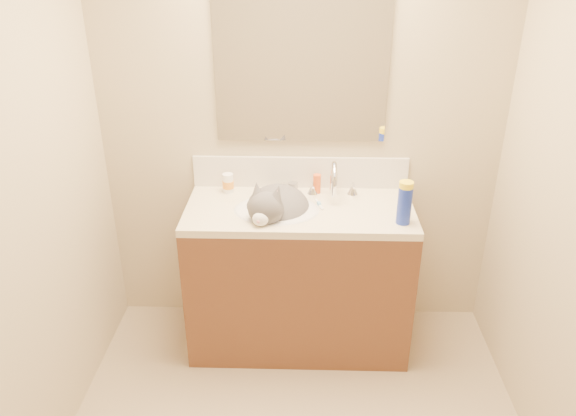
# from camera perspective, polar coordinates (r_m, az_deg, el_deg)

# --- Properties ---
(room_shell) EXTENTS (2.24, 2.54, 2.52)m
(room_shell) POSITION_cam_1_polar(r_m,az_deg,el_deg) (1.80, 1.03, 4.27)
(room_shell) COLOR tan
(room_shell) RESTS_ON ground
(vanity_cabinet) EXTENTS (1.20, 0.55, 0.82)m
(vanity_cabinet) POSITION_cam_1_polar(r_m,az_deg,el_deg) (3.17, 1.12, -7.25)
(vanity_cabinet) COLOR brown
(vanity_cabinet) RESTS_ON ground
(counter_slab) EXTENTS (1.20, 0.55, 0.04)m
(counter_slab) POSITION_cam_1_polar(r_m,az_deg,el_deg) (2.96, 1.19, -0.28)
(counter_slab) COLOR beige
(counter_slab) RESTS_ON vanity_cabinet
(basin) EXTENTS (0.45, 0.36, 0.14)m
(basin) POSITION_cam_1_polar(r_m,az_deg,el_deg) (2.96, -1.15, -1.38)
(basin) COLOR white
(basin) RESTS_ON vanity_cabinet
(faucet) EXTENTS (0.28, 0.20, 0.21)m
(faucet) POSITION_cam_1_polar(r_m,az_deg,el_deg) (3.04, 4.64, 2.62)
(faucet) COLOR silver
(faucet) RESTS_ON counter_slab
(cat) EXTENTS (0.44, 0.52, 0.35)m
(cat) POSITION_cam_1_polar(r_m,az_deg,el_deg) (2.95, -1.23, -0.19)
(cat) COLOR #4E4B4E
(cat) RESTS_ON basin
(backsplash) EXTENTS (1.20, 0.02, 0.18)m
(backsplash) POSITION_cam_1_polar(r_m,az_deg,el_deg) (3.15, 1.26, 3.65)
(backsplash) COLOR silver
(backsplash) RESTS_ON counter_slab
(mirror) EXTENTS (0.90, 0.02, 0.80)m
(mirror) POSITION_cam_1_polar(r_m,az_deg,el_deg) (2.97, 1.38, 14.21)
(mirror) COLOR white
(mirror) RESTS_ON room_shell
(pill_bottle) EXTENTS (0.08, 0.08, 0.11)m
(pill_bottle) POSITION_cam_1_polar(r_m,az_deg,el_deg) (3.12, -6.10, 2.54)
(pill_bottle) COLOR white
(pill_bottle) RESTS_ON counter_slab
(pill_label) EXTENTS (0.08, 0.08, 0.04)m
(pill_label) POSITION_cam_1_polar(r_m,az_deg,el_deg) (3.12, -6.10, 2.41)
(pill_label) COLOR orange
(pill_label) RESTS_ON pill_bottle
(silver_jar) EXTENTS (0.07, 0.07, 0.06)m
(silver_jar) POSITION_cam_1_polar(r_m,az_deg,el_deg) (3.10, 0.50, 2.07)
(silver_jar) COLOR #B7B7BC
(silver_jar) RESTS_ON counter_slab
(amber_bottle) EXTENTS (0.05, 0.05, 0.11)m
(amber_bottle) POSITION_cam_1_polar(r_m,az_deg,el_deg) (3.10, 2.95, 2.48)
(amber_bottle) COLOR #E1541A
(amber_bottle) RESTS_ON counter_slab
(toothbrush) EXTENTS (0.05, 0.12, 0.01)m
(toothbrush) POSITION_cam_1_polar(r_m,az_deg,el_deg) (2.97, 3.17, 0.38)
(toothbrush) COLOR white
(toothbrush) RESTS_ON counter_slab
(toothbrush_head) EXTENTS (0.02, 0.03, 0.02)m
(toothbrush_head) POSITION_cam_1_polar(r_m,az_deg,el_deg) (2.97, 3.17, 0.44)
(toothbrush_head) COLOR #64A3D4
(toothbrush_head) RESTS_ON counter_slab
(spray_can) EXTENTS (0.09, 0.09, 0.19)m
(spray_can) POSITION_cam_1_polar(r_m,az_deg,el_deg) (2.81, 11.73, 0.25)
(spray_can) COLOR #182DAE
(spray_can) RESTS_ON counter_slab
(spray_cap) EXTENTS (0.09, 0.09, 0.04)m
(spray_cap) POSITION_cam_1_polar(r_m,az_deg,el_deg) (2.76, 11.93, 2.21)
(spray_cap) COLOR yellow
(spray_cap) RESTS_ON spray_can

